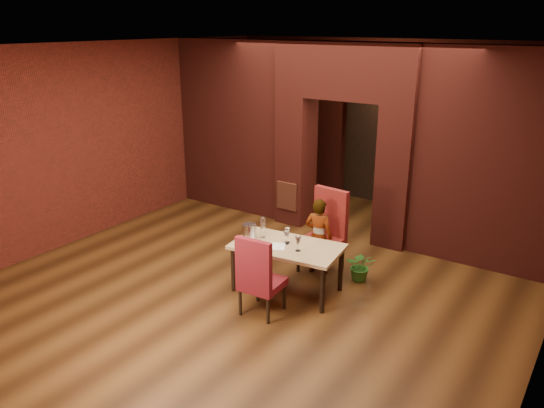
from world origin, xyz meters
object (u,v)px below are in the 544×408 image
(chair_far, at_px, (321,232))
(water_bottle, at_px, (263,227))
(person_seated, at_px, (319,236))
(dining_table, at_px, (287,268))
(chair_near, at_px, (262,274))
(wine_glass_b, at_px, (287,235))
(potted_plant, at_px, (361,266))
(wine_glass_a, at_px, (286,237))
(wine_bucket, at_px, (249,232))
(wine_glass_c, at_px, (298,244))

(chair_far, height_order, water_bottle, chair_far)
(person_seated, xyz_separation_m, water_bottle, (-0.51, -0.67, 0.25))
(dining_table, relative_size, chair_near, 1.35)
(wine_glass_b, bearing_deg, potted_plant, 45.49)
(dining_table, distance_m, water_bottle, 0.65)
(potted_plant, bearing_deg, wine_glass_a, -132.28)
(wine_bucket, bearing_deg, dining_table, 17.73)
(dining_table, xyz_separation_m, wine_bucket, (-0.51, -0.16, 0.46))
(chair_near, relative_size, wine_glass_a, 5.58)
(person_seated, height_order, wine_glass_a, person_seated)
(wine_glass_b, xyz_separation_m, potted_plant, (0.76, 0.77, -0.56))
(wine_glass_c, bearing_deg, chair_far, 98.87)
(wine_glass_a, relative_size, wine_bucket, 0.80)
(dining_table, relative_size, potted_plant, 3.21)
(wine_glass_c, bearing_deg, potted_plant, 61.82)
(dining_table, relative_size, wine_glass_b, 6.91)
(water_bottle, distance_m, potted_plant, 1.51)
(chair_near, bearing_deg, person_seated, -94.94)
(chair_far, bearing_deg, water_bottle, -118.24)
(chair_near, distance_m, wine_glass_a, 0.72)
(wine_glass_c, bearing_deg, dining_table, 159.59)
(wine_glass_a, relative_size, wine_glass_c, 0.93)
(wine_glass_b, distance_m, water_bottle, 0.39)
(chair_near, relative_size, wine_bucket, 4.47)
(water_bottle, bearing_deg, wine_glass_a, -3.23)
(wine_glass_b, xyz_separation_m, water_bottle, (-0.38, -0.02, 0.04))
(chair_near, distance_m, wine_glass_b, 0.77)
(wine_glass_a, bearing_deg, water_bottle, 176.77)
(wine_bucket, xyz_separation_m, water_bottle, (0.08, 0.21, 0.03))
(chair_far, distance_m, person_seated, 0.08)
(wine_glass_a, xyz_separation_m, water_bottle, (-0.40, 0.02, 0.05))
(person_seated, distance_m, wine_glass_b, 0.69)
(chair_far, relative_size, person_seated, 1.07)
(dining_table, distance_m, wine_glass_b, 0.45)
(water_bottle, bearing_deg, dining_table, -6.07)
(person_seated, xyz_separation_m, potted_plant, (0.63, 0.12, -0.35))
(water_bottle, relative_size, potted_plant, 0.66)
(water_bottle, bearing_deg, chair_near, -55.48)
(person_seated, bearing_deg, wine_bucket, 49.60)
(wine_glass_b, height_order, wine_glass_c, wine_glass_b)
(potted_plant, bearing_deg, dining_table, -130.27)
(wine_glass_b, bearing_deg, wine_glass_a, -71.37)
(chair_near, xyz_separation_m, wine_glass_b, (-0.10, 0.72, 0.25))
(wine_bucket, bearing_deg, wine_glass_a, 21.25)
(wine_glass_a, bearing_deg, wine_glass_c, -22.71)
(chair_far, distance_m, wine_glass_c, 0.90)
(dining_table, height_order, wine_bucket, wine_bucket)
(potted_plant, bearing_deg, person_seated, -168.93)
(dining_table, distance_m, chair_far, 0.84)
(dining_table, distance_m, wine_bucket, 0.70)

